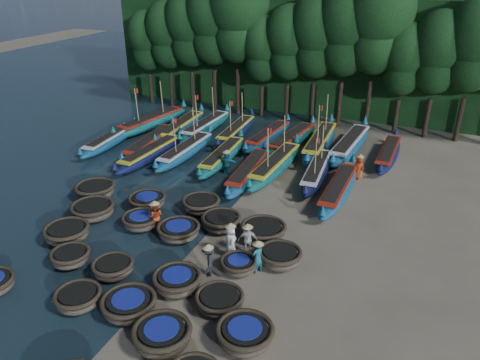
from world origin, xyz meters
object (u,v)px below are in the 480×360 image
at_px(coracle_21, 147,201).
at_px(coracle_23, 221,222).
at_px(coracle_14, 220,300).
at_px(fisherman_1, 258,255).
at_px(fisherman_6, 359,166).
at_px(coracle_11, 71,257).
at_px(long_boat_15, 320,142).
at_px(long_boat_16, 350,145).
at_px(long_boat_7, 316,171).
at_px(long_boat_9, 152,122).
at_px(coracle_10, 67,233).
at_px(fisherman_3, 208,260).
at_px(coracle_20, 95,190).
at_px(fisherman_4, 247,239).
at_px(coracle_9, 245,334).
at_px(fisherman_0, 231,240).
at_px(coracle_13, 177,281).
at_px(long_boat_13, 268,136).
at_px(long_boat_17, 388,154).
at_px(coracle_22, 201,204).
at_px(long_boat_12, 236,131).
at_px(coracle_16, 141,220).
at_px(long_boat_0, 110,140).
at_px(long_boat_6, 275,165).
at_px(long_boat_3, 186,151).
at_px(long_boat_14, 292,140).
at_px(coracle_6, 78,298).
at_px(long_boat_5, 249,171).
at_px(coracle_8, 162,335).
at_px(coracle_7, 129,304).
at_px(long_boat_10, 181,127).
at_px(fisherman_2, 156,215).
at_px(long_boat_1, 150,143).
at_px(long_boat_2, 151,153).
at_px(coracle_12, 113,268).
at_px(coracle_15, 93,210).
at_px(long_boat_8, 339,189).
at_px(coracle_18, 238,265).
at_px(coracle_19, 280,256).
at_px(long_boat_4, 222,156).

bearing_deg(coracle_21, coracle_23, -6.11).
xyz_separation_m(coracle_14, fisherman_1, (0.55, 2.83, 0.51)).
bearing_deg(fisherman_6, coracle_11, -101.28).
height_order(long_boat_15, long_boat_16, long_boat_15).
xyz_separation_m(long_boat_7, long_boat_9, (-15.06, 4.25, 0.08)).
bearing_deg(coracle_10, fisherman_3, 1.87).
relative_size(coracle_20, fisherman_4, 1.34).
relative_size(coracle_9, fisherman_0, 1.18).
height_order(coracle_13, long_boat_13, long_boat_13).
bearing_deg(long_boat_17, long_boat_15, 179.93).
bearing_deg(coracle_22, long_boat_17, 53.53).
bearing_deg(long_boat_12, fisherman_1, -66.13).
height_order(coracle_10, coracle_16, coracle_10).
bearing_deg(long_boat_0, coracle_21, -46.25).
xyz_separation_m(long_boat_6, long_boat_9, (-12.34, 4.47, 0.02)).
height_order(long_boat_3, long_boat_17, long_boat_3).
relative_size(long_boat_6, long_boat_14, 1.05).
bearing_deg(coracle_6, long_boat_5, 82.80).
bearing_deg(long_boat_17, coracle_8, -102.96).
bearing_deg(long_boat_7, coracle_7, -107.72).
height_order(long_boat_10, fisherman_2, fisherman_2).
height_order(coracle_10, long_boat_10, long_boat_10).
xyz_separation_m(long_boat_1, long_boat_7, (12.47, -0.03, -0.04)).
relative_size(coracle_7, long_boat_2, 0.31).
height_order(coracle_6, fisherman_1, fisherman_1).
height_order(coracle_7, coracle_11, coracle_7).
relative_size(coracle_23, long_boat_12, 0.30).
relative_size(coracle_22, long_boat_15, 0.25).
height_order(long_boat_5, fisherman_3, fisherman_3).
distance_m(long_boat_0, long_boat_3, 6.30).
distance_m(long_boat_13, long_boat_15, 4.03).
height_order(coracle_7, coracle_9, coracle_9).
xyz_separation_m(coracle_12, long_boat_16, (6.74, 18.87, 0.19)).
bearing_deg(long_boat_2, coracle_15, -76.27).
bearing_deg(long_boat_1, long_boat_7, -5.74).
relative_size(coracle_8, long_boat_6, 0.31).
distance_m(coracle_23, long_boat_5, 6.36).
xyz_separation_m(coracle_13, long_boat_8, (4.44, 11.20, 0.08)).
height_order(coracle_12, long_boat_14, long_boat_14).
bearing_deg(coracle_18, coracle_6, -137.13).
height_order(coracle_8, fisherman_0, fisherman_0).
bearing_deg(coracle_8, coracle_19, 70.27).
bearing_deg(long_boat_6, long_boat_8, -18.59).
bearing_deg(coracle_15, coracle_13, -26.06).
bearing_deg(long_boat_15, coracle_14, -90.76).
relative_size(long_boat_4, long_boat_10, 0.92).
height_order(long_boat_1, long_boat_16, long_boat_16).
bearing_deg(fisherman_1, fisherman_4, -110.61).
distance_m(coracle_16, long_boat_0, 12.64).
relative_size(long_boat_12, fisherman_4, 4.47).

